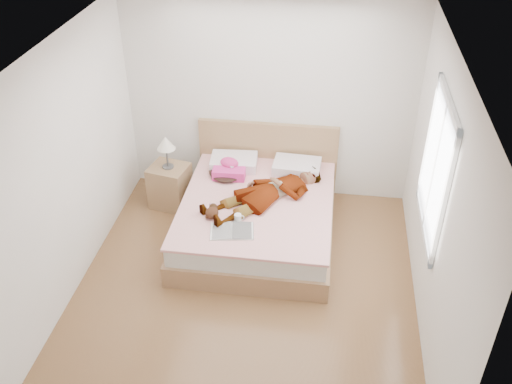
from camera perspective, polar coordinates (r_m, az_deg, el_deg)
ground at (r=6.21m, az=-1.11°, el=-9.74°), size 4.00×4.00×0.00m
woman at (r=6.62m, az=1.14°, el=0.27°), size 1.60×1.57×0.22m
hair at (r=7.10m, az=-2.99°, el=2.14°), size 0.56×0.63×0.08m
phone at (r=6.99m, az=-2.52°, el=2.72°), size 0.08×0.09×0.05m
room_shell at (r=5.59m, az=17.52°, el=2.25°), size 4.00×4.00×4.00m
bed at (r=6.82m, az=0.22°, el=-2.09°), size 1.80×2.08×1.00m
towel at (r=7.05m, az=-2.66°, el=2.32°), size 0.41×0.35×0.21m
magazine at (r=6.15m, az=-2.43°, el=-3.92°), size 0.51×0.38×0.03m
coffee_mug at (r=6.27m, az=-1.80°, el=-2.60°), size 0.12×0.09×0.09m
plush_toy at (r=6.35m, az=-4.40°, el=-1.99°), size 0.15×0.23×0.12m
nightstand at (r=7.35m, az=-8.62°, el=0.91°), size 0.54×0.50×0.99m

